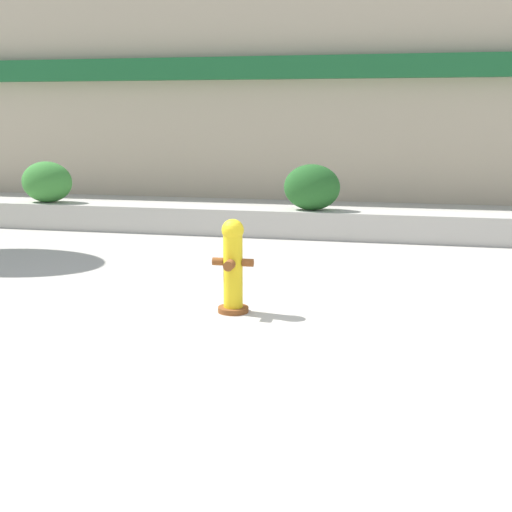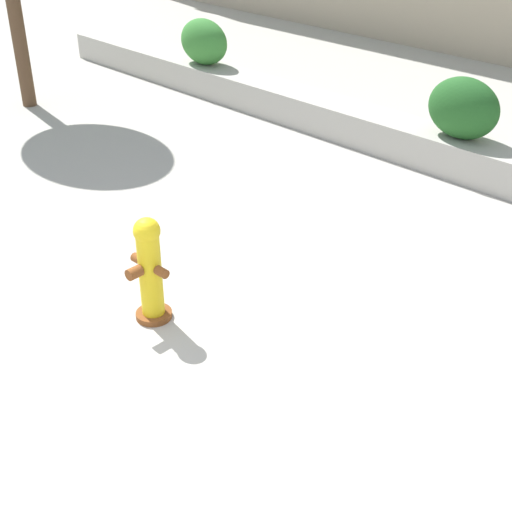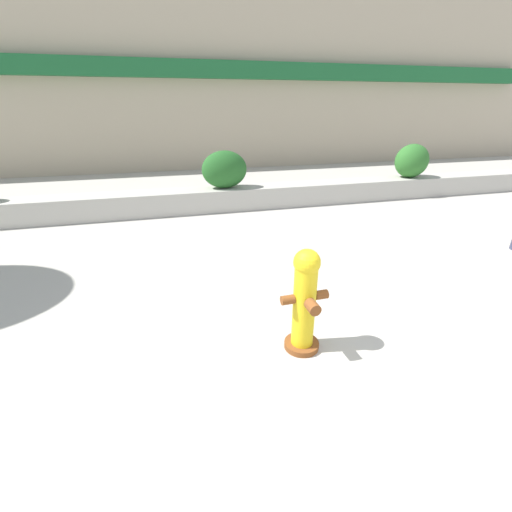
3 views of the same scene
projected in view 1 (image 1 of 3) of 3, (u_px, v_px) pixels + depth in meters
ground_plane at (229, 334)px, 7.39m from camera, size 120.00×120.00×0.00m
building_facade at (348, 43)px, 18.06m from camera, size 30.00×1.36×8.00m
planter_wall_low at (312, 224)px, 13.08m from camera, size 18.00×0.70×0.50m
hedge_bush_0 at (47, 182)px, 14.09m from camera, size 1.05×0.61×0.81m
hedge_bush_1 at (312, 187)px, 12.95m from camera, size 1.03×0.61×0.84m
fire_hydrant at (233, 265)px, 8.08m from camera, size 0.47×0.43×1.08m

